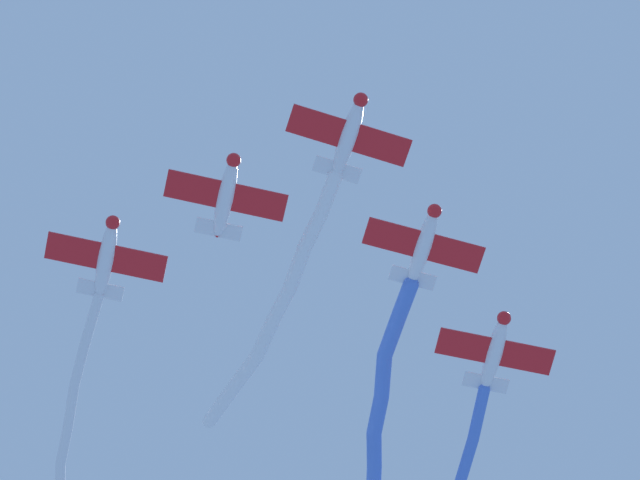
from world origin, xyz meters
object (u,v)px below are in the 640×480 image
Objects in this scene: airplane_left_wing at (423,245)px; airplane_right_wing at (226,196)px; airplane_trail at (106,257)px; airplane_lead at (349,136)px; airplane_slot at (495,351)px.

airplane_right_wing reaches higher than airplane_left_wing.
airplane_lead is at bearing 49.75° from airplane_trail.
airplane_slot is at bearing 130.85° from airplane_left_wing.
airplane_lead is 15.97m from airplane_trail.
airplane_trail is at bearing -130.46° from airplane_right_wing.
airplane_lead is 7.99m from airplane_right_wing.
airplane_trail is (-1.00, -23.70, 0.30)m from airplane_slot.
airplane_slot is (-10.17, 12.29, -0.30)m from airplane_lead.
airplane_right_wing reaches higher than airplane_trail.
airplane_left_wing is at bearing -45.70° from airplane_slot.
airplane_right_wing is at bearing -135.12° from airplane_lead.
airplane_left_wing is 18.58m from airplane_trail.
airplane_lead is 0.99× the size of airplane_trail.
airplane_lead is at bearing 49.59° from airplane_right_wing.
airplane_trail is at bearing -87.73° from airplane_slot.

